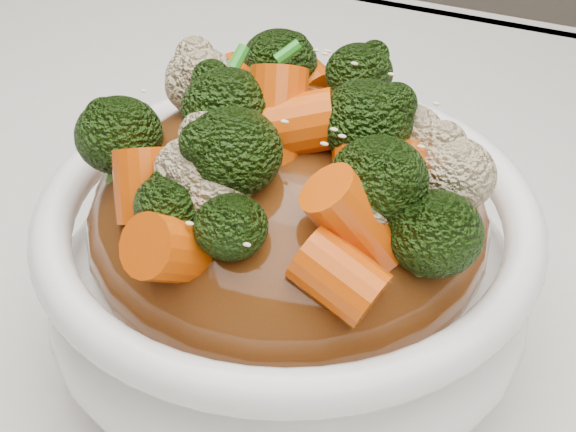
% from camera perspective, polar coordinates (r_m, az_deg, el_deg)
% --- Properties ---
extents(tablecloth, '(1.20, 0.80, 0.04)m').
position_cam_1_polar(tablecloth, '(0.43, 3.63, -11.61)').
color(tablecloth, white).
rests_on(tablecloth, dining_table).
extents(bowl, '(0.24, 0.24, 0.09)m').
position_cam_1_polar(bowl, '(0.40, 0.00, -3.70)').
color(bowl, white).
rests_on(bowl, tablecloth).
extents(sauce_base, '(0.19, 0.19, 0.10)m').
position_cam_1_polar(sauce_base, '(0.38, 0.00, -0.36)').
color(sauce_base, '#5C2E0F').
rests_on(sauce_base, bowl).
extents(carrots, '(0.19, 0.19, 0.05)m').
position_cam_1_polar(carrots, '(0.35, 0.00, 7.82)').
color(carrots, '#E15207').
rests_on(carrots, sauce_base).
extents(broccoli, '(0.19, 0.19, 0.04)m').
position_cam_1_polar(broccoli, '(0.35, 0.00, 7.68)').
color(broccoli, black).
rests_on(broccoli, sauce_base).
extents(cauliflower, '(0.19, 0.19, 0.04)m').
position_cam_1_polar(cauliflower, '(0.35, 0.00, 7.39)').
color(cauliflower, '#CFB98E').
rests_on(cauliflower, sauce_base).
extents(scallions, '(0.14, 0.14, 0.02)m').
position_cam_1_polar(scallions, '(0.35, 0.00, 7.97)').
color(scallions, green).
rests_on(scallions, sauce_base).
extents(sesame_seeds, '(0.17, 0.17, 0.01)m').
position_cam_1_polar(sesame_seeds, '(0.35, 0.00, 7.97)').
color(sesame_seeds, beige).
rests_on(sesame_seeds, sauce_base).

